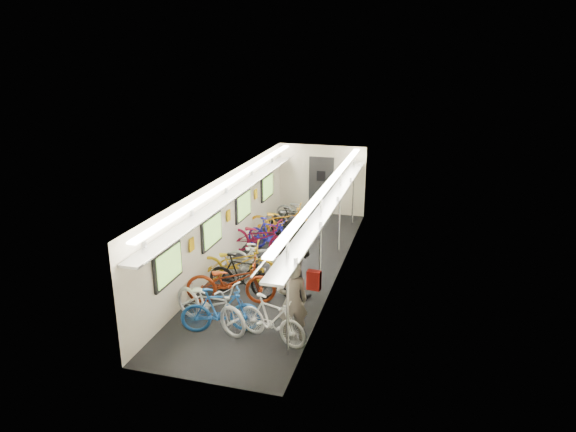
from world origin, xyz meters
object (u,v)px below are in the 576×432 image
Objects in this scene: bicycle_0 at (210,303)px; bicycle_1 at (221,310)px; backpack at (314,280)px; passenger_near at (292,301)px; passenger_mid at (293,256)px.

bicycle_0 is 1.25× the size of bicycle_1.
backpack is (1.85, 0.21, 0.80)m from bicycle_1.
bicycle_0 is at bearing -26.84° from passenger_near.
backpack reaches higher than bicycle_1.
passenger_mid reaches higher than bicycle_1.
passenger_mid reaches higher than passenger_near.
bicycle_0 is 0.33m from bicycle_1.
passenger_mid is at bearing -10.95° from bicycle_0.
bicycle_1 is 2.28m from passenger_mid.
bicycle_1 is at bearing 83.31° from passenger_mid.
passenger_near is at bearing 123.63° from passenger_mid.
backpack is (0.39, 0.10, 0.45)m from passenger_near.
passenger_near is 0.86× the size of passenger_mid.
passenger_mid is (1.26, 1.86, 0.44)m from bicycle_0.
backpack is (0.88, -1.80, 0.32)m from passenger_mid.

